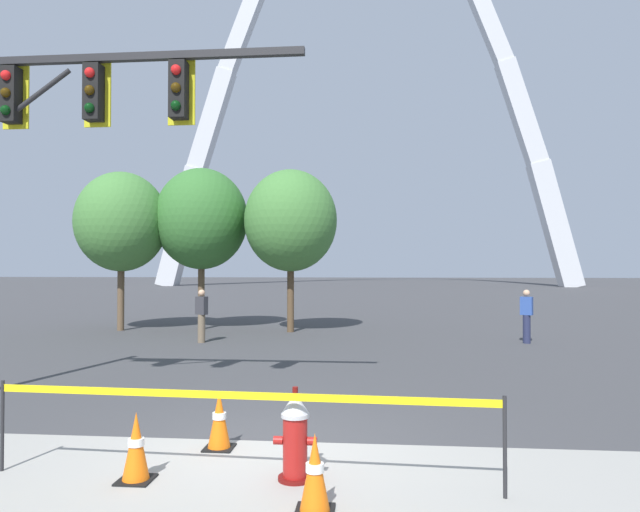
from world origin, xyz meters
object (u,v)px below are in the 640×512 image
object	(u,v)px
traffic_cone_mid_sidewalk	(219,420)
traffic_signal_gantry	(31,143)
monument_arch	(363,100)
pedestrian_standing_center	(202,315)
fire_hydrant	(295,436)
traffic_cone_curb_edge	(315,474)
pedestrian_walking_left	(527,316)
traffic_cone_by_hydrant	(136,447)

from	to	relation	value
traffic_cone_mid_sidewalk	traffic_signal_gantry	distance (m)	5.59
monument_arch	traffic_cone_mid_sidewalk	bearing A→B (deg)	-90.59
traffic_cone_mid_sidewalk	pedestrian_standing_center	bearing A→B (deg)	108.22
fire_hydrant	traffic_cone_curb_edge	size ratio (longest dim) A/B	1.36
traffic_cone_mid_sidewalk	pedestrian_walking_left	xyz separation A→B (m)	(6.44, 10.57, 0.46)
traffic_signal_gantry	pedestrian_walking_left	distance (m)	13.81
fire_hydrant	traffic_cone_mid_sidewalk	distance (m)	1.44
traffic_cone_curb_edge	traffic_signal_gantry	world-z (taller)	traffic_signal_gantry
traffic_cone_mid_sidewalk	traffic_signal_gantry	size ratio (longest dim) A/B	0.11
traffic_cone_mid_sidewalk	fire_hydrant	bearing A→B (deg)	-41.16
traffic_signal_gantry	monument_arch	size ratio (longest dim) A/B	0.13
fire_hydrant	pedestrian_standing_center	xyz separation A→B (m)	(-4.32, 10.77, 0.35)
traffic_signal_gantry	pedestrian_walking_left	world-z (taller)	traffic_signal_gantry
fire_hydrant	traffic_signal_gantry	world-z (taller)	traffic_signal_gantry
traffic_cone_by_hydrant	pedestrian_walking_left	distance (m)	13.66
fire_hydrant	traffic_cone_curb_edge	world-z (taller)	fire_hydrant
traffic_cone_mid_sidewalk	traffic_cone_curb_edge	distance (m)	2.20
traffic_cone_mid_sidewalk	traffic_cone_curb_edge	world-z (taller)	same
traffic_cone_curb_edge	traffic_cone_mid_sidewalk	bearing A→B (deg)	128.50
fire_hydrant	traffic_cone_mid_sidewalk	bearing A→B (deg)	138.84
traffic_signal_gantry	pedestrian_standing_center	world-z (taller)	traffic_signal_gantry
pedestrian_walking_left	traffic_cone_by_hydrant	bearing A→B (deg)	-120.98
fire_hydrant	traffic_cone_by_hydrant	xyz separation A→B (m)	(-1.67, -0.19, -0.11)
traffic_cone_curb_edge	pedestrian_walking_left	xyz separation A→B (m)	(5.07, 12.29, 0.46)
traffic_signal_gantry	monument_arch	xyz separation A→B (m)	(4.23, 59.64, 17.95)
traffic_cone_mid_sidewalk	pedestrian_standing_center	size ratio (longest dim) A/B	0.46
monument_arch	traffic_cone_by_hydrant	bearing A→B (deg)	-91.11
traffic_signal_gantry	monument_arch	distance (m)	62.43
traffic_cone_mid_sidewalk	pedestrian_walking_left	distance (m)	12.39
fire_hydrant	monument_arch	bearing A→B (deg)	90.42
traffic_cone_mid_sidewalk	traffic_cone_by_hydrant	bearing A→B (deg)	-117.36
fire_hydrant	monument_arch	world-z (taller)	monument_arch
pedestrian_walking_left	pedestrian_standing_center	bearing A→B (deg)	-175.61
fire_hydrant	pedestrian_walking_left	bearing A→B (deg)	65.05
traffic_cone_mid_sidewalk	pedestrian_standing_center	distance (m)	10.36
fire_hydrant	pedestrian_standing_center	distance (m)	11.61
traffic_cone_by_hydrant	traffic_cone_curb_edge	world-z (taller)	same
fire_hydrant	monument_arch	xyz separation A→B (m)	(-0.45, 62.32, 21.75)
traffic_cone_by_hydrant	pedestrian_standing_center	bearing A→B (deg)	103.59
traffic_signal_gantry	pedestrian_walking_left	xyz separation A→B (m)	(10.04, 8.84, -3.45)
traffic_cone_mid_sidewalk	monument_arch	bearing A→B (deg)	89.41
traffic_signal_gantry	pedestrian_standing_center	bearing A→B (deg)	87.44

